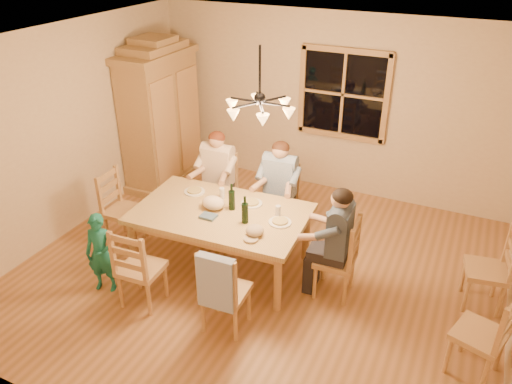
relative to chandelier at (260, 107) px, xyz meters
The scene contains 31 objects.
floor 2.08m from the chandelier, ahead, with size 5.50×5.50×0.00m, color olive.
ceiling 0.62m from the chandelier, ahead, with size 5.50×5.00×0.02m, color white.
wall_back 2.60m from the chandelier, 90.00° to the left, with size 5.50×0.02×2.70m, color beige.
wall_left 2.84m from the chandelier, behind, with size 0.02×5.00×2.70m, color beige.
window 2.53m from the chandelier, 85.36° to the left, with size 1.30×0.06×1.30m.
chandelier is the anchor object (origin of this frame).
armoire 3.07m from the chandelier, 146.74° to the left, with size 0.66×1.40×2.30m.
dining_table 1.49m from the chandelier, behind, with size 2.07×1.33×0.76m.
chair_far_left 2.22m from the chandelier, 140.12° to the left, with size 0.46×0.44×0.99m.
chair_far_right 1.99m from the chandelier, 98.02° to the left, with size 0.46×0.44×0.99m.
chair_near_left 2.26m from the chandelier, 131.32° to the right, with size 0.46×0.44×0.99m.
chair_near_right 2.04m from the chandelier, 85.09° to the right, with size 0.46×0.44×0.99m.
chair_end_left 2.58m from the chandelier, behind, with size 0.44×0.46×0.99m.
chair_end_right 2.00m from the chandelier, ahead, with size 0.44×0.46×0.99m.
adult_woman 1.81m from the chandelier, 140.12° to the left, with size 0.41×0.44×0.87m.
adult_plaid_man 1.53m from the chandelier, 98.02° to the left, with size 0.41×0.44×0.87m.
adult_slate_man 1.55m from the chandelier, ahead, with size 0.44×0.41×0.87m.
towel 1.82m from the chandelier, 85.39° to the right, with size 0.38×0.10×0.58m, color #93A4C7.
wine_bottle_a 1.21m from the chandelier, behind, with size 0.08×0.08×0.33m, color black.
wine_bottle_b 1.17m from the chandelier, 121.02° to the right, with size 0.08×0.08×0.33m, color black.
plate_woman 1.65m from the chandelier, 168.33° to the left, with size 0.26×0.26×0.02m, color white.
plate_plaid 1.35m from the chandelier, 132.00° to the left, with size 0.26×0.26×0.02m, color white.
plate_slate 1.33m from the chandelier, ahead, with size 0.26×0.26×0.02m, color white.
wine_glass_a 1.40m from the chandelier, 160.17° to the left, with size 0.06×0.06×0.14m, color silver.
wine_glass_b 1.27m from the chandelier, 30.55° to the left, with size 0.06×0.06×0.14m, color silver.
cap 1.32m from the chandelier, 72.66° to the right, with size 0.20×0.20×0.11m, color tan.
napkin 1.43m from the chandelier, 154.47° to the right, with size 0.18×0.14×0.03m, color #476182.
cloth_bundle 1.37m from the chandelier, behind, with size 0.28×0.22×0.15m, color beige.
child 2.40m from the chandelier, 144.55° to the right, with size 0.35×0.23×0.97m, color #197469.
chair_spare_front 3.07m from the chandelier, 12.67° to the right, with size 0.53×0.55×0.99m.
chair_spare_back 3.07m from the chandelier, 11.45° to the left, with size 0.49×0.50×0.99m.
Camera 1 is at (2.05, -4.45, 3.72)m, focal length 35.00 mm.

